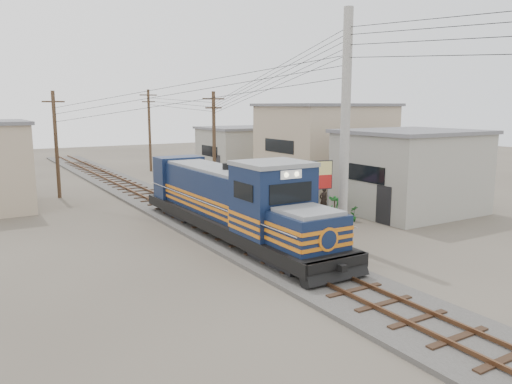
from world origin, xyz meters
TOP-DOWN VIEW (x-y plane):
  - ground at (0.00, 0.00)m, footprint 120.00×120.00m
  - ballast at (0.00, 10.00)m, footprint 3.60×70.00m
  - track at (0.00, 10.00)m, footprint 1.15×70.00m
  - locomotive at (0.00, 3.11)m, footprint 2.77×15.06m
  - utility_pole_main at (3.50, -0.50)m, footprint 0.40×0.40m
  - wooden_pole_mid at (4.50, 14.00)m, footprint 1.60×0.24m
  - wooden_pole_far at (4.80, 28.00)m, footprint 1.60×0.24m
  - wooden_pole_left at (-5.00, 18.00)m, footprint 1.60×0.24m
  - power_lines at (-0.14, 8.49)m, footprint 9.65×19.00m
  - shophouse_front at (11.50, 3.00)m, footprint 7.35×6.30m
  - shophouse_mid at (12.50, 12.00)m, footprint 8.40×7.35m
  - shophouse_back at (11.00, 22.00)m, footprint 6.30×6.30m
  - billboard at (5.26, 3.84)m, footprint 2.06×0.56m
  - market_umbrella at (5.22, 4.56)m, footprint 2.20×2.20m
  - vendor at (6.98, 5.15)m, footprint 0.57×0.38m
  - plant_nursery at (5.81, 3.25)m, footprint 3.30×1.90m

SIDE VIEW (x-z plane):
  - ground at x=0.00m, z-range 0.00..0.00m
  - ballast at x=0.00m, z-range 0.00..0.16m
  - track at x=0.00m, z-range 0.20..0.32m
  - plant_nursery at x=5.81m, z-range -0.07..1.01m
  - vendor at x=6.98m, z-range 0.00..1.52m
  - locomotive at x=0.00m, z-range -0.22..3.51m
  - market_umbrella at x=5.22m, z-range 0.83..3.03m
  - shophouse_back at x=11.00m, z-range 0.01..4.21m
  - shophouse_front at x=11.50m, z-range 0.01..4.71m
  - billboard at x=5.26m, z-range 0.76..3.98m
  - shophouse_mid at x=12.50m, z-range 0.01..6.21m
  - wooden_pole_mid at x=4.50m, z-range 0.18..7.18m
  - wooden_pole_left at x=-5.00m, z-range 0.18..7.18m
  - wooden_pole_far at x=4.80m, z-range 0.18..7.68m
  - utility_pole_main at x=3.50m, z-range 0.00..10.00m
  - power_lines at x=-0.14m, z-range 5.91..9.21m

